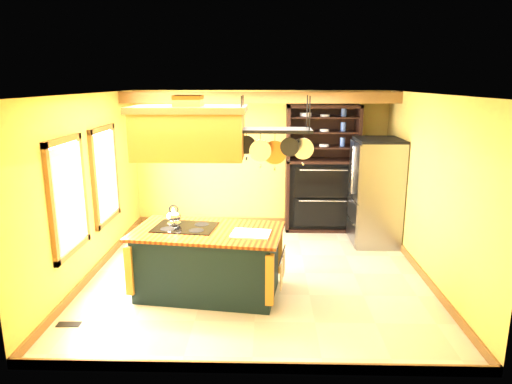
{
  "coord_description": "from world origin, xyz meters",
  "views": [
    {
      "loc": [
        0.15,
        -6.53,
        2.88
      ],
      "look_at": [
        -0.03,
        0.3,
        1.21
      ],
      "focal_mm": 32.0,
      "sensor_mm": 36.0,
      "label": 1
    }
  ],
  "objects_px": {
    "range_hood": "(189,131)",
    "pot_rack": "(275,138)",
    "refrigerator": "(375,194)",
    "kitchen_island": "(208,261)",
    "hutch": "(321,183)"
  },
  "relations": [
    {
      "from": "hutch",
      "to": "refrigerator",
      "type": "bearing_deg",
      "value": -42.06
    },
    {
      "from": "range_hood",
      "to": "pot_rack",
      "type": "xyz_separation_m",
      "value": [
        1.1,
        0.01,
        -0.09
      ]
    },
    {
      "from": "range_hood",
      "to": "refrigerator",
      "type": "bearing_deg",
      "value": 36.11
    },
    {
      "from": "hutch",
      "to": "kitchen_island",
      "type": "bearing_deg",
      "value": -122.35
    },
    {
      "from": "kitchen_island",
      "to": "hutch",
      "type": "relative_size",
      "value": 0.87
    },
    {
      "from": "range_hood",
      "to": "hutch",
      "type": "bearing_deg",
      "value": 54.98
    },
    {
      "from": "range_hood",
      "to": "refrigerator",
      "type": "height_order",
      "value": "range_hood"
    },
    {
      "from": "kitchen_island",
      "to": "pot_rack",
      "type": "bearing_deg",
      "value": 8.33
    },
    {
      "from": "pot_rack",
      "to": "range_hood",
      "type": "bearing_deg",
      "value": -179.45
    },
    {
      "from": "kitchen_island",
      "to": "range_hood",
      "type": "height_order",
      "value": "range_hood"
    },
    {
      "from": "kitchen_island",
      "to": "range_hood",
      "type": "bearing_deg",
      "value": -172.02
    },
    {
      "from": "range_hood",
      "to": "refrigerator",
      "type": "relative_size",
      "value": 0.79
    },
    {
      "from": "refrigerator",
      "to": "hutch",
      "type": "xyz_separation_m",
      "value": [
        -0.88,
        0.79,
        0.03
      ]
    },
    {
      "from": "hutch",
      "to": "pot_rack",
      "type": "bearing_deg",
      "value": -108.05
    },
    {
      "from": "kitchen_island",
      "to": "pot_rack",
      "type": "relative_size",
      "value": 2.12
    }
  ]
}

